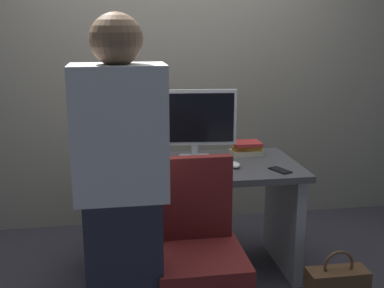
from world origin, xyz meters
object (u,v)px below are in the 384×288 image
object	(u,v)px
cup_near_keyboard	(126,164)
cup_by_monitor	(123,154)
monitor	(195,120)
cell_phone	(280,170)
person_at_desk	(122,199)
office_chair	(198,261)
keyboard	(187,169)
desk	(191,200)
book_stack	(246,148)
mouse	(235,165)

from	to	relation	value
cup_near_keyboard	cup_by_monitor	distance (m)	0.24
monitor	cell_phone	xyz separation A→B (m)	(0.46, -0.35, -0.25)
person_at_desk	cup_near_keyboard	size ratio (longest dim) A/B	16.33
office_chair	cup_near_keyboard	xyz separation A→B (m)	(-0.33, 0.59, 0.36)
office_chair	keyboard	bearing A→B (deg)	87.10
desk	cell_phone	bearing A→B (deg)	-21.56
desk	person_at_desk	xyz separation A→B (m)	(-0.44, -0.83, 0.34)
person_at_desk	book_stack	size ratio (longest dim) A/B	7.18
desk	cell_phone	world-z (taller)	cell_phone
desk	office_chair	size ratio (longest dim) A/B	1.45
desk	keyboard	bearing A→B (deg)	-112.50
mouse	cup_near_keyboard	bearing A→B (deg)	179.60
person_at_desk	cell_phone	bearing A→B (deg)	33.21
cup_near_keyboard	book_stack	distance (m)	0.86
person_at_desk	cell_phone	distance (m)	1.14
desk	cell_phone	distance (m)	0.60
person_at_desk	cup_by_monitor	distance (m)	0.99
keyboard	cup_near_keyboard	xyz separation A→B (m)	(-0.36, 0.01, 0.04)
desk	keyboard	world-z (taller)	keyboard
monitor	cup_near_keyboard	distance (m)	0.55
mouse	cell_phone	size ratio (longest dim) A/B	0.69
person_at_desk	mouse	bearing A→B (deg)	46.38
book_stack	cup_by_monitor	bearing A→B (deg)	-177.47
cup_near_keyboard	cup_by_monitor	xyz separation A→B (m)	(-0.01, 0.24, -0.00)
monitor	mouse	world-z (taller)	monitor
cup_by_monitor	cell_phone	distance (m)	1.00
person_at_desk	monitor	world-z (taller)	person_at_desk
mouse	book_stack	xyz separation A→B (m)	(0.15, 0.28, 0.03)
office_chair	desk	bearing A→B (deg)	84.06
office_chair	book_stack	size ratio (longest dim) A/B	4.12
book_stack	cup_near_keyboard	bearing A→B (deg)	-161.01
desk	person_at_desk	distance (m)	0.99
person_at_desk	monitor	distance (m)	1.10
desk	office_chair	bearing A→B (deg)	-95.94
person_at_desk	cup_by_monitor	size ratio (longest dim) A/B	16.97
office_chair	cup_by_monitor	xyz separation A→B (m)	(-0.34, 0.83, 0.35)
cell_phone	keyboard	bearing A→B (deg)	147.09
monitor	cup_by_monitor	distance (m)	0.51
person_at_desk	office_chair	bearing A→B (deg)	22.77
office_chair	cup_by_monitor	bearing A→B (deg)	112.60
desk	cell_phone	xyz separation A→B (m)	(0.51, -0.20, 0.23)
person_at_desk	book_stack	distance (m)	1.33
desk	cup_near_keyboard	xyz separation A→B (m)	(-0.40, -0.09, 0.28)
desk	cup_by_monitor	xyz separation A→B (m)	(-0.41, 0.16, 0.28)
keyboard	cell_phone	distance (m)	0.56
mouse	cup_by_monitor	xyz separation A→B (m)	(-0.68, 0.25, 0.03)
mouse	desk	bearing A→B (deg)	161.04
cup_near_keyboard	cell_phone	world-z (taller)	cup_near_keyboard
person_at_desk	mouse	world-z (taller)	person_at_desk
monitor	cell_phone	distance (m)	0.63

